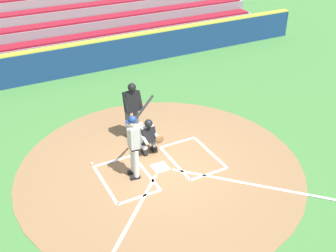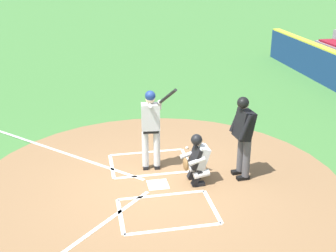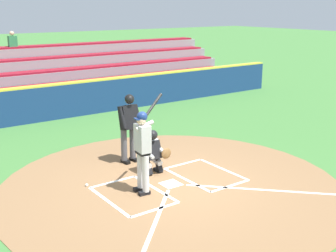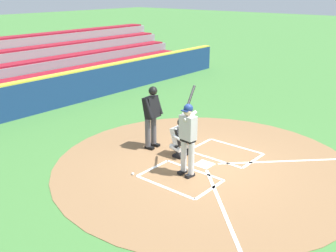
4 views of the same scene
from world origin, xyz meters
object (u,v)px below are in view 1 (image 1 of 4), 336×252
catcher (149,136)px  baseball (92,163)px  batter (134,142)px  plate_umpire (132,107)px

catcher → baseball: size_ratio=15.27×
batter → plate_umpire: batter is taller
plate_umpire → baseball: plate_umpire is taller
batter → baseball: batter is taller
catcher → baseball: catcher is taller
batter → baseball: 1.74m
batter → plate_umpire: 2.01m
batter → catcher: batter is taller
plate_umpire → baseball: size_ratio=25.20×
catcher → plate_umpire: bearing=-86.2°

